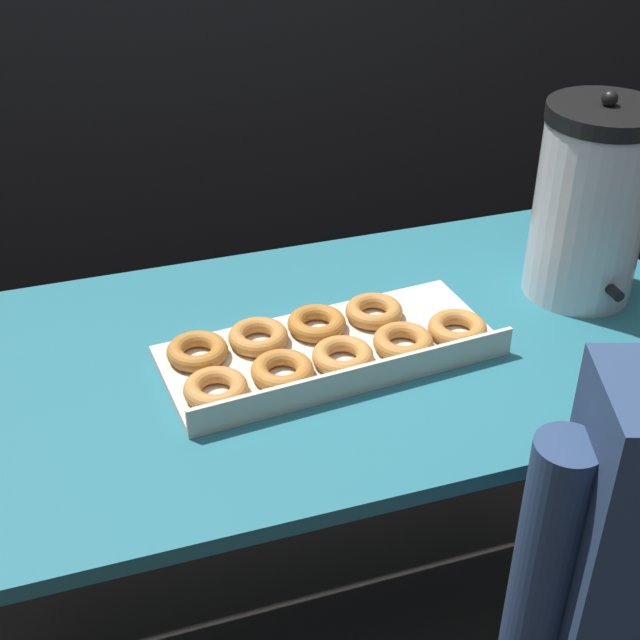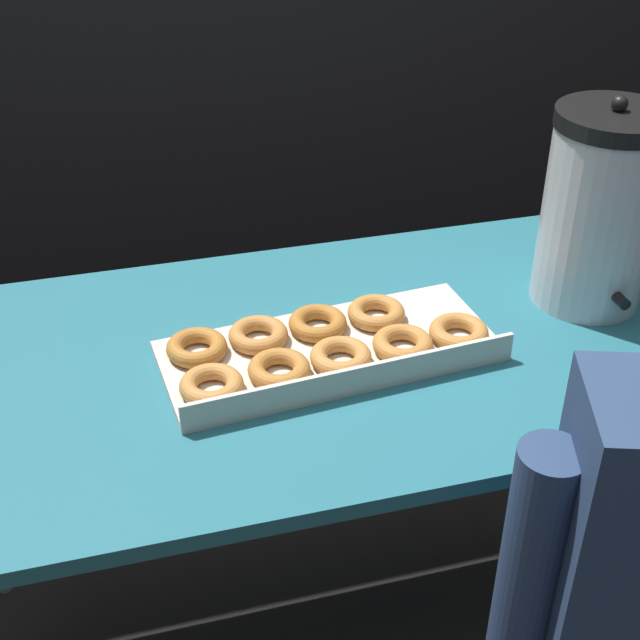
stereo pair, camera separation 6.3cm
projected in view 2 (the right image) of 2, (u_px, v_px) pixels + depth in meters
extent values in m
plane|color=#2D2B28|center=(318.00, 638.00, 1.93)|extent=(12.00, 12.00, 0.00)
cube|color=#236675|center=(317.00, 357.00, 1.52)|extent=(1.41, 0.73, 0.03)
cylinder|color=#ADADB2|center=(549.00, 370.00, 2.13)|extent=(0.03, 0.03, 0.74)
cube|color=beige|center=(329.00, 351.00, 1.50)|extent=(0.58, 0.29, 0.02)
cube|color=beige|center=(355.00, 377.00, 1.39)|extent=(0.56, 0.06, 0.04)
torus|color=#C17F3D|center=(212.00, 385.00, 1.38)|extent=(0.12, 0.12, 0.03)
torus|color=#B57331|center=(279.00, 369.00, 1.41)|extent=(0.14, 0.14, 0.03)
torus|color=#C3813F|center=(341.00, 357.00, 1.44)|extent=(0.14, 0.14, 0.03)
torus|color=#BD7A38|center=(403.00, 344.00, 1.47)|extent=(0.14, 0.14, 0.03)
torus|color=#BE7C3A|center=(459.00, 332.00, 1.50)|extent=(0.11, 0.11, 0.03)
torus|color=#B16E2C|center=(197.00, 347.00, 1.47)|extent=(0.14, 0.14, 0.03)
torus|color=#BE7C3A|center=(258.00, 335.00, 1.50)|extent=(0.14, 0.14, 0.03)
torus|color=#AF6D2B|center=(318.00, 323.00, 1.53)|extent=(0.11, 0.11, 0.03)
torus|color=#BD7B39|center=(376.00, 313.00, 1.55)|extent=(0.14, 0.14, 0.03)
cylinder|color=silver|center=(598.00, 217.00, 1.56)|extent=(0.20, 0.20, 0.33)
cylinder|color=black|center=(617.00, 119.00, 1.47)|extent=(0.20, 0.20, 0.03)
sphere|color=black|center=(620.00, 104.00, 1.45)|extent=(0.03, 0.03, 0.03)
cylinder|color=black|center=(618.00, 298.00, 1.54)|extent=(0.02, 0.05, 0.02)
cylinder|color=navy|center=(528.00, 584.00, 1.18)|extent=(0.09, 0.09, 0.46)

